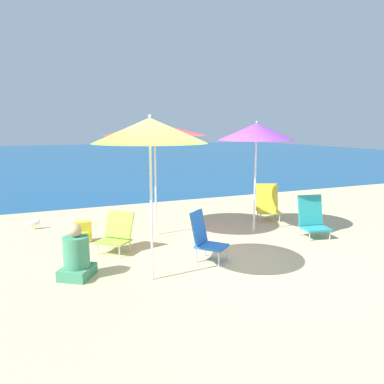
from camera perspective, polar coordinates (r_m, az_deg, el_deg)
name	(u,v)px	position (r m, az deg, el deg)	size (l,w,h in m)	color
ground_plane	(194,261)	(6.23, 0.28, -10.44)	(60.00, 60.00, 0.00)	#D1BA89
sea_water	(63,156)	(30.42, -19.09, 5.18)	(60.00, 40.00, 0.01)	navy
beach_umbrella_red	(155,129)	(7.42, -5.72, 9.50)	(2.01, 2.01, 2.29)	white
beach_umbrella_lime	(150,131)	(5.11, -6.44, 9.24)	(1.56, 1.56, 2.32)	white
beach_umbrella_purple	(256,132)	(7.70, 9.80, 9.02)	(1.58, 1.58, 2.28)	white
beach_chair_teal	(312,218)	(7.86, 17.84, -3.76)	(0.60, 0.60, 0.82)	silver
beach_chair_yellow	(268,203)	(9.08, 11.45, -1.65)	(0.69, 0.70, 0.83)	silver
beach_chair_blue	(205,237)	(6.14, 1.99, -6.80)	(0.65, 0.67, 0.81)	silver
beach_chair_lime	(117,232)	(6.72, -11.40, -6.07)	(0.72, 0.72, 0.69)	silver
person_seated_near	(77,257)	(5.73, -17.18, -9.44)	(0.61, 0.63, 0.79)	#3F8C66
backpack_yellow	(83,232)	(7.45, -16.25, -5.85)	(0.30, 0.21, 0.40)	yellow
seagull	(34,223)	(8.73, -22.91, -4.34)	(0.27, 0.11, 0.23)	gold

